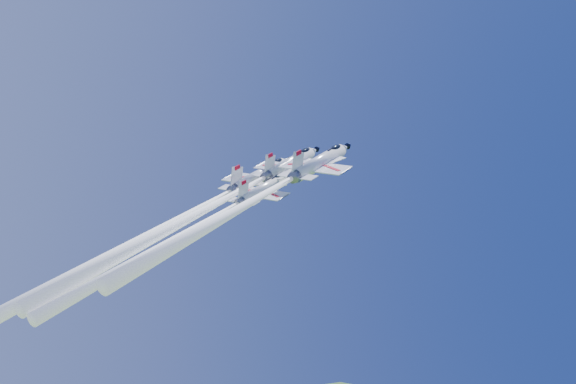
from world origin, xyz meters
TOP-DOWN VIEW (x-y plane):
  - jet_lead at (-13.40, -0.12)m, footprint 43.41×18.82m
  - jet_left at (-19.59, 2.49)m, footprint 48.00×20.78m
  - jet_right at (-11.21, -8.18)m, footprint 38.78×16.94m
  - jet_slot at (-17.62, -2.52)m, footprint 35.74×15.54m

SIDE VIEW (x-z plane):
  - jet_slot at x=-17.62m, z-range 69.63..101.43m
  - jet_left at x=-19.59m, z-range 63.28..108.44m
  - jet_lead at x=-13.40m, z-range 69.05..109.04m
  - jet_right at x=-11.21m, z-range 72.90..106.38m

